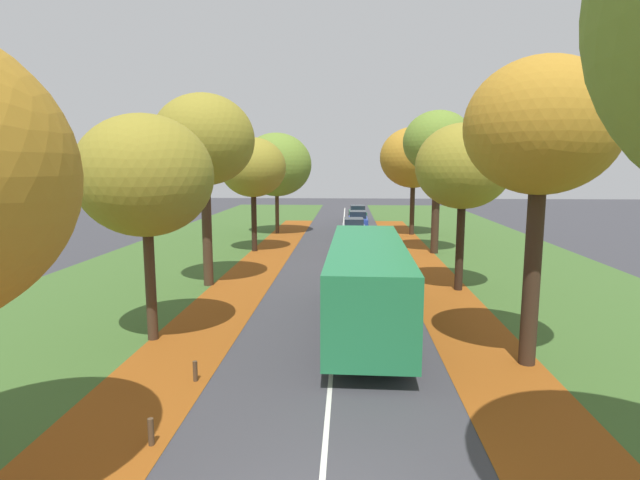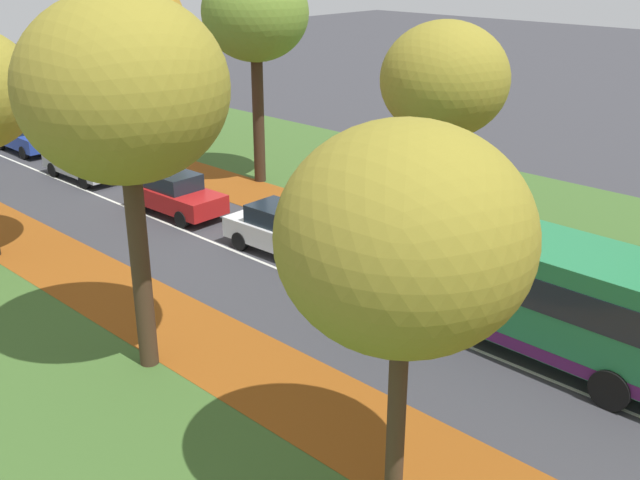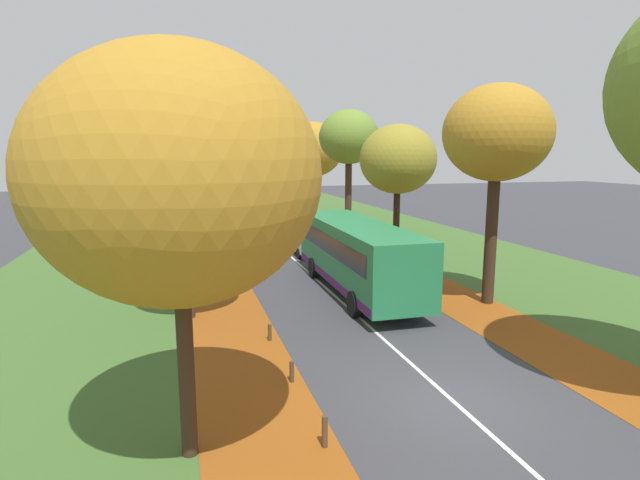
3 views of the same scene
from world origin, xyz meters
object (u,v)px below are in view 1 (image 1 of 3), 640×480
object	(u,v)px
tree_left_far	(253,168)
bollard_fourth	(195,371)
tree_right_near	(541,129)
bus	(367,280)
car_green_trailing	(358,213)
tree_right_mid	(463,167)
tree_right_far	(438,143)
car_white_lead	(360,259)
car_silver_third_in_line	(354,229)
tree_left_distant	(277,165)
tree_left_mid	(204,141)
tree_right_distant	(414,158)
tree_left_near	(145,176)
bollard_third	(151,432)
car_red_following	(355,242)
car_blue_fourth_in_line	(358,220)

from	to	relation	value
tree_left_far	bollard_fourth	bearing A→B (deg)	-83.74
tree_right_near	bus	xyz separation A→B (m)	(-4.46, 3.02, -4.89)
bus	car_green_trailing	world-z (taller)	bus
tree_right_mid	tree_right_far	bearing A→B (deg)	86.75
tree_right_near	car_white_lead	xyz separation A→B (m)	(-4.51, 11.67, -5.78)
tree_left_far	car_green_trailing	xyz separation A→B (m)	(7.16, 18.68, -4.68)
tree_right_far	car_green_trailing	world-z (taller)	tree_right_far
tree_left_far	car_silver_third_in_line	xyz separation A→B (m)	(6.64, 5.78, -4.68)
tree_left_distant	tree_right_near	xyz separation A→B (m)	(11.06, -27.32, 0.89)
tree_right_near	tree_right_mid	world-z (taller)	tree_right_near
tree_right_far	bollard_fourth	size ratio (longest dim) A/B	16.31
bollard_fourth	tree_left_distant	bearing A→B (deg)	93.83
tree_right_mid	bollard_fourth	xyz separation A→B (m)	(-9.04, -10.31, -5.30)
bollard_fourth	car_white_lead	world-z (taller)	car_white_lead
car_white_lead	car_silver_third_in_line	distance (m)	12.57
tree_left_mid	tree_right_far	xyz separation A→B (m)	(12.21, 9.46, 0.28)
tree_left_mid	car_silver_third_in_line	size ratio (longest dim) A/B	2.10
car_white_lead	car_silver_third_in_line	bearing A→B (deg)	90.82
bollard_fourth	car_white_lead	bearing A→B (deg)	70.98
tree_right_distant	car_silver_third_in_line	distance (m)	7.85
bus	car_white_lead	bearing A→B (deg)	90.33
tree_left_mid	tree_right_far	size ratio (longest dim) A/B	0.98
tree_left_distant	car_white_lead	distance (m)	17.65
tree_left_far	tree_right_distant	xyz separation A→B (m)	(11.44, 8.74, 0.77)
tree_right_mid	tree_left_far	bearing A→B (deg)	138.80
tree_left_near	tree_left_mid	distance (m)	7.64
tree_left_distant	tree_right_far	world-z (taller)	tree_right_far
bus	car_white_lead	size ratio (longest dim) A/B	2.45
tree_right_near	tree_right_far	distance (m)	18.37
tree_right_far	bollard_third	xyz separation A→B (m)	(-9.56, -23.10, -6.74)
bollard_third	tree_left_near	bearing A→B (deg)	111.27
bollard_third	car_white_lead	world-z (taller)	car_white_lead
tree_left_near	car_red_following	distance (m)	17.99
tree_left_distant	tree_right_far	size ratio (longest dim) A/B	0.92
tree_left_near	tree_left_far	bearing A→B (deg)	89.50
bollard_fourth	car_silver_third_in_line	bearing A→B (deg)	80.31
tree_left_mid	tree_right_mid	world-z (taller)	tree_left_mid
tree_right_mid	bollard_third	distance (m)	16.95
tree_left_near	tree_right_near	size ratio (longest dim) A/B	0.85
tree_right_near	tree_right_far	xyz separation A→B (m)	(0.47, 18.36, 0.44)
car_red_following	car_silver_third_in_line	world-z (taller)	same
tree_left_mid	car_silver_third_in_line	xyz separation A→B (m)	(7.05, 15.35, -5.94)
tree_left_distant	car_blue_fourth_in_line	size ratio (longest dim) A/B	1.97
tree_right_far	tree_left_mid	bearing A→B (deg)	-142.22
tree_left_far	bus	distance (m)	17.32
tree_right_mid	bus	world-z (taller)	tree_right_mid
tree_right_far	car_silver_third_in_line	size ratio (longest dim) A/B	2.15
bollard_fourth	tree_left_far	bearing A→B (deg)	96.26
tree_right_mid	car_white_lead	distance (m)	7.19
tree_left_near	tree_left_far	world-z (taller)	tree_left_far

